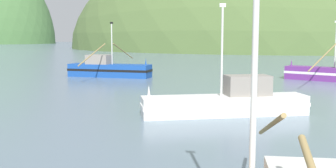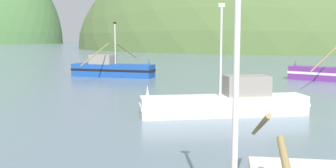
{
  "view_description": "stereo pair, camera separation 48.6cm",
  "coord_description": "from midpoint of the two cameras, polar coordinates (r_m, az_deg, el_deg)",
  "views": [
    {
      "loc": [
        4.7,
        5.35,
        4.47
      ],
      "look_at": [
        -0.74,
        30.19,
        1.4
      ],
      "focal_mm": 42.34,
      "sensor_mm": 36.0,
      "label": 1
    },
    {
      "loc": [
        5.18,
        5.45,
        4.47
      ],
      "look_at": [
        -0.74,
        30.19,
        1.4
      ],
      "focal_mm": 42.34,
      "sensor_mm": 36.0,
      "label": 2
    }
  ],
  "objects": [
    {
      "name": "fishing_boat_white",
      "position": [
        22.77,
        8.06,
        -2.59
      ],
      "size": [
        9.53,
        5.17,
        6.28
      ],
      "rotation": [
        0.0,
        0.0,
        3.52
      ],
      "color": "white",
      "rests_on": "ground"
    },
    {
      "name": "hill_far_center",
      "position": [
        157.95,
        14.31,
        5.05
      ],
      "size": [
        153.84,
        123.07,
        84.83
      ],
      "primitive_type": "ellipsoid",
      "color": "#516B38",
      "rests_on": "ground"
    },
    {
      "name": "fishing_boat_blue",
      "position": [
        44.34,
        -8.91,
        2.17
      ],
      "size": [
        9.47,
        13.97,
        6.02
      ],
      "rotation": [
        0.0,
        0.0,
        6.22
      ],
      "color": "#19479E",
      "rests_on": "ground"
    }
  ]
}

